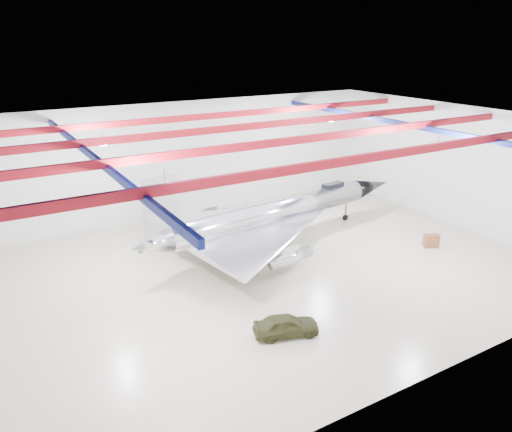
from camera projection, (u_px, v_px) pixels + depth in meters
floor at (269, 269)px, 37.86m from camera, size 40.00×40.00×0.00m
wall_back at (187, 159)px, 48.12m from camera, size 40.00×0.00×40.00m
wall_right at (455, 166)px, 45.56m from camera, size 0.00×30.00×30.00m
ceiling at (271, 124)px, 34.11m from camera, size 40.00×40.00×0.00m
ceiling_structure at (270, 134)px, 34.34m from camera, size 39.50×29.50×1.08m
jet_aircraft at (274, 215)px, 41.90m from camera, size 27.75×17.71×7.58m
jeep at (286, 325)px, 29.33m from camera, size 4.18×2.70×1.32m
desk at (431, 241)px, 41.65m from camera, size 1.37×1.06×1.12m
crate_ply at (209, 251)px, 40.72m from camera, size 0.56×0.48×0.35m
engine_drum at (231, 248)px, 41.08m from camera, size 0.54×0.54×0.38m
parts_bin at (257, 238)px, 43.03m from camera, size 0.74×0.62×0.48m
crate_small at (141, 251)px, 40.77m from camera, size 0.40×0.34×0.25m
tool_chest at (268, 229)px, 45.17m from camera, size 0.50×0.50×0.34m
oil_barrel at (244, 234)px, 44.03m from camera, size 0.60×0.49×0.40m
spares_box at (206, 226)px, 45.82m from camera, size 0.58×0.58×0.41m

